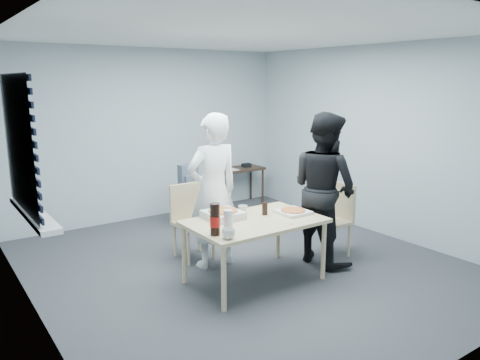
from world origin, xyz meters
TOP-DOWN VIEW (x-y plane):
  - room at (-2.20, 0.40)m, footprint 5.00×5.00m
  - dining_table at (-0.17, -0.43)m, footprint 1.40×0.89m
  - chair_far at (-0.37, 0.62)m, footprint 0.42×0.42m
  - chair_right at (1.12, -0.35)m, footprint 0.42×0.42m
  - person_white at (-0.29, 0.20)m, footprint 0.65×0.42m
  - person_black at (0.84, -0.42)m, footprint 0.47×0.86m
  - side_table at (1.45, 2.28)m, footprint 0.97×0.43m
  - stool at (0.21, 1.70)m, footprint 0.39×0.39m
  - backpack at (0.21, 1.69)m, footprint 0.27×0.20m
  - pizza_box_a at (-0.41, -0.19)m, footprint 0.37×0.37m
  - pizza_box_b at (0.31, -0.48)m, footprint 0.32×0.32m
  - mug_a at (-0.73, -0.76)m, footprint 0.17×0.17m
  - mug_b at (-0.14, -0.17)m, footprint 0.10×0.10m
  - cola_glass at (0.03, -0.33)m, footprint 0.07×0.07m
  - soda_bottle at (-0.77, -0.60)m, footprint 0.10×0.10m
  - plastic_cups at (-0.62, -0.59)m, footprint 0.11×0.11m
  - rubber_band at (0.04, -0.77)m, footprint 0.07×0.07m
  - papers at (1.30, 2.26)m, footprint 0.23×0.31m
  - black_box at (1.67, 2.28)m, footprint 0.16×0.13m

SIDE VIEW (x-z plane):
  - stool at x=0.21m, z-range 0.16..0.70m
  - chair_far at x=-0.37m, z-range 0.07..0.96m
  - chair_right at x=1.12m, z-range 0.07..0.96m
  - side_table at x=1.45m, z-range 0.24..0.89m
  - dining_table at x=-0.17m, z-range 0.28..0.96m
  - papers at x=1.30m, z-range 0.64..0.65m
  - black_box at x=1.67m, z-range 0.64..0.71m
  - rubber_band at x=0.04m, z-range 0.68..0.68m
  - pizza_box_b at x=0.31m, z-range 0.68..0.73m
  - pizza_box_a at x=-0.41m, z-range 0.68..0.77m
  - backpack at x=0.21m, z-range 0.53..0.92m
  - mug_b at x=-0.14m, z-range 0.68..0.77m
  - mug_a at x=-0.73m, z-range 0.68..0.78m
  - cola_glass at x=0.03m, z-range 0.68..0.82m
  - plastic_cups at x=-0.62m, z-range 0.68..0.90m
  - soda_bottle at x=-0.77m, z-range 0.68..0.98m
  - person_white at x=-0.29m, z-range 0.00..1.77m
  - person_black at x=0.84m, z-range 0.00..1.77m
  - room at x=-2.20m, z-range -1.06..3.94m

